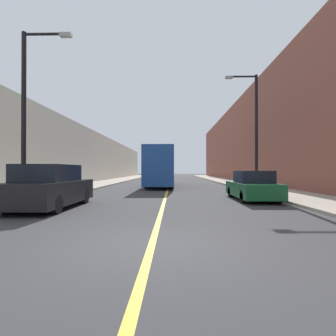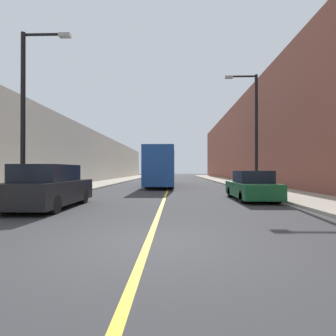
{
  "view_description": "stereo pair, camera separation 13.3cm",
  "coord_description": "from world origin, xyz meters",
  "views": [
    {
      "loc": [
        0.45,
        -5.42,
        1.58
      ],
      "look_at": [
        0.05,
        14.36,
        1.72
      ],
      "focal_mm": 28.0,
      "sensor_mm": 36.0,
      "label": 1
    },
    {
      "loc": [
        0.59,
        -5.41,
        1.58
      ],
      "look_at": [
        0.05,
        14.36,
        1.72
      ],
      "focal_mm": 28.0,
      "sensor_mm": 36.0,
      "label": 2
    }
  ],
  "objects": [
    {
      "name": "sidewalk_left",
      "position": [
        -7.58,
        30.0,
        0.06
      ],
      "size": [
        3.61,
        72.0,
        0.13
      ],
      "primitive_type": "cube",
      "color": "#A89E8C",
      "rests_on": "ground"
    },
    {
      "name": "ground_plane",
      "position": [
        0.0,
        0.0,
        0.0
      ],
      "size": [
        200.0,
        200.0,
        0.0
      ],
      "primitive_type": "plane",
      "color": "#38383A"
    },
    {
      "name": "building_row_right",
      "position": [
        11.39,
        30.0,
        5.68
      ],
      "size": [
        4.0,
        72.0,
        11.35
      ],
      "primitive_type": "cube",
      "color": "brown",
      "rests_on": "ground"
    },
    {
      "name": "road_center_line",
      "position": [
        0.0,
        30.0,
        0.0
      ],
      "size": [
        0.16,
        72.0,
        0.01
      ],
      "primitive_type": "cube",
      "color": "gold",
      "rests_on": "ground"
    },
    {
      "name": "bus",
      "position": [
        -0.72,
        20.35,
        1.87
      ],
      "size": [
        2.45,
        12.55,
        3.51
      ],
      "color": "#1E4793",
      "rests_on": "ground"
    },
    {
      "name": "car_right_near",
      "position": [
        4.59,
        8.38,
        0.69
      ],
      "size": [
        1.84,
        4.47,
        1.53
      ],
      "color": "#145128",
      "rests_on": "ground"
    },
    {
      "name": "street_lamp_right",
      "position": [
        5.91,
        12.38,
        4.55
      ],
      "size": [
        2.19,
        0.24,
        7.89
      ],
      "color": "black",
      "rests_on": "sidewalk_right"
    },
    {
      "name": "parked_suv_left",
      "position": [
        -4.61,
        5.25,
        0.84
      ],
      "size": [
        2.01,
        4.8,
        1.79
      ],
      "color": "black",
      "rests_on": "ground"
    },
    {
      "name": "building_row_left",
      "position": [
        -11.39,
        30.0,
        3.22
      ],
      "size": [
        4.0,
        72.0,
        6.45
      ],
      "primitive_type": "cube",
      "color": "#B7B2A3",
      "rests_on": "ground"
    },
    {
      "name": "sidewalk_right",
      "position": [
        7.58,
        30.0,
        0.06
      ],
      "size": [
        3.61,
        72.0,
        0.13
      ],
      "primitive_type": "cube",
      "color": "#A89E8C",
      "rests_on": "ground"
    },
    {
      "name": "street_lamp_left",
      "position": [
        -5.9,
        5.84,
        4.35
      ],
      "size": [
        2.19,
        0.24,
        7.48
      ],
      "color": "black",
      "rests_on": "sidewalk_left"
    }
  ]
}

